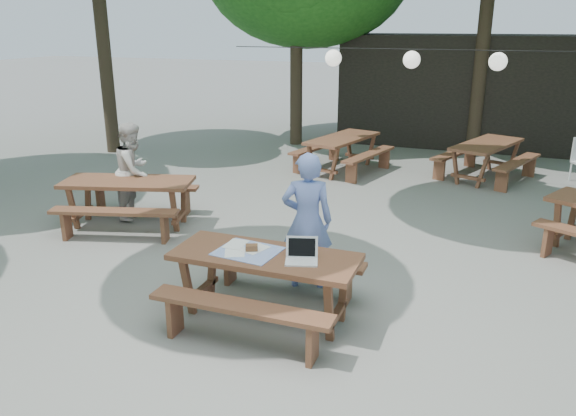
{
  "coord_description": "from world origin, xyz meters",
  "views": [
    {
      "loc": [
        1.49,
        -5.52,
        3.09
      ],
      "look_at": [
        -0.66,
        0.27,
        1.05
      ],
      "focal_mm": 35.0,
      "sensor_mm": 36.0,
      "label": 1
    }
  ],
  "objects_px": {
    "woman": "(307,221)",
    "second_person": "(134,171)",
    "picnic_table_nw": "(129,202)",
    "main_picnic_table": "(266,285)"
  },
  "relations": [
    {
      "from": "main_picnic_table",
      "to": "picnic_table_nw",
      "type": "distance_m",
      "value": 3.72
    },
    {
      "from": "main_picnic_table",
      "to": "second_person",
      "type": "height_order",
      "value": "second_person"
    },
    {
      "from": "main_picnic_table",
      "to": "woman",
      "type": "bearing_deg",
      "value": 79.84
    },
    {
      "from": "main_picnic_table",
      "to": "picnic_table_nw",
      "type": "bearing_deg",
      "value": 148.01
    },
    {
      "from": "main_picnic_table",
      "to": "picnic_table_nw",
      "type": "xyz_separation_m",
      "value": [
        -3.16,
        1.97,
        0.0
      ]
    },
    {
      "from": "picnic_table_nw",
      "to": "second_person",
      "type": "distance_m",
      "value": 0.59
    },
    {
      "from": "picnic_table_nw",
      "to": "woman",
      "type": "height_order",
      "value": "woman"
    },
    {
      "from": "woman",
      "to": "second_person",
      "type": "height_order",
      "value": "woman"
    },
    {
      "from": "woman",
      "to": "second_person",
      "type": "distance_m",
      "value": 3.77
    },
    {
      "from": "woman",
      "to": "second_person",
      "type": "xyz_separation_m",
      "value": [
        -3.48,
        1.46,
        -0.05
      ]
    }
  ]
}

